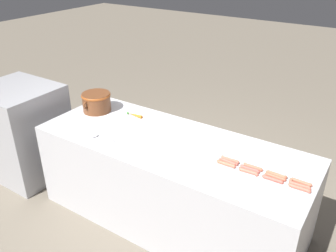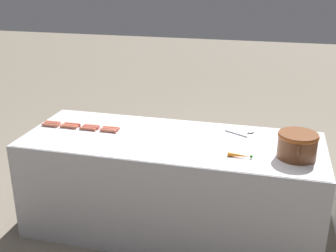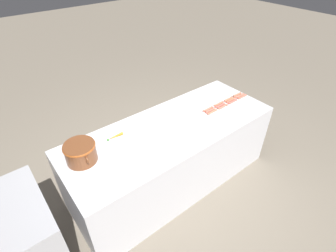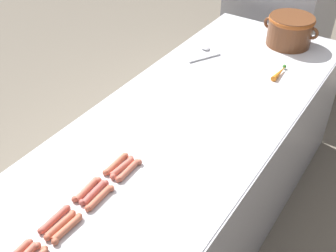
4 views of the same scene
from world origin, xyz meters
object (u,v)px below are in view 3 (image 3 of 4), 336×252
(hot_dog_7, at_px, (210,110))
(carrot, at_px, (115,137))
(hot_dog_1, at_px, (233,102))
(hot_dog_4, at_px, (240,96))
(hot_dog_5, at_px, (231,100))
(hot_dog_0, at_px, (242,97))
(bean_pot, at_px, (80,152))
(hot_dog_11, at_px, (208,109))
(hot_dog_9, at_px, (229,99))
(hot_dog_2, at_px, (223,107))
(hot_dog_8, at_px, (237,95))
(hot_dog_10, at_px, (219,104))
(hot_dog_6, at_px, (220,105))
(hot_dog_3, at_px, (212,112))
(serving_spoon, at_px, (142,164))

(hot_dog_7, xyz_separation_m, carrot, (0.26, 1.11, 0.00))
(hot_dog_1, bearing_deg, hot_dog_4, -79.67)
(hot_dog_5, distance_m, carrot, 1.50)
(hot_dog_0, height_order, hot_dog_1, same)
(hot_dog_7, xyz_separation_m, bean_pot, (0.16, 1.51, 0.09))
(hot_dog_0, relative_size, bean_pot, 0.43)
(hot_dog_11, xyz_separation_m, bean_pot, (0.12, 1.50, 0.09))
(hot_dog_9, bearing_deg, hot_dog_2, 111.29)
(hot_dog_8, xyz_separation_m, hot_dog_11, (-0.00, 0.54, 0.00))
(hot_dog_2, xyz_separation_m, hot_dog_10, (0.07, -0.01, 0.00))
(hot_dog_1, height_order, hot_dog_2, same)
(hot_dog_11, bearing_deg, hot_dog_5, -94.81)
(hot_dog_5, bearing_deg, hot_dog_8, -79.24)
(hot_dog_2, distance_m, hot_dog_8, 0.36)
(hot_dog_1, xyz_separation_m, hot_dog_2, (-0.00, 0.18, 0.00))
(bean_pot, bearing_deg, hot_dog_10, -94.20)
(hot_dog_6, height_order, hot_dog_11, same)
(hot_dog_4, height_order, bean_pot, bean_pot)
(hot_dog_4, relative_size, hot_dog_10, 1.00)
(hot_dog_3, bearing_deg, hot_dog_11, -0.42)
(hot_dog_2, height_order, carrot, carrot)
(hot_dog_8, bearing_deg, hot_dog_9, 90.33)
(hot_dog_2, distance_m, hot_dog_3, 0.18)
(hot_dog_10, height_order, bean_pot, bean_pot)
(hot_dog_1, relative_size, serving_spoon, 0.61)
(hot_dog_9, distance_m, bean_pot, 1.87)
(hot_dog_5, height_order, bean_pot, bean_pot)
(hot_dog_8, bearing_deg, hot_dog_3, 97.57)
(hot_dog_1, bearing_deg, bean_pot, 84.07)
(hot_dog_7, bearing_deg, carrot, 76.84)
(hot_dog_7, bearing_deg, hot_dog_2, -101.77)
(hot_dog_6, bearing_deg, hot_dog_10, -15.10)
(carrot, bearing_deg, hot_dog_7, -103.16)
(hot_dog_1, distance_m, hot_dog_6, 0.19)
(hot_dog_4, relative_size, hot_dog_7, 1.00)
(hot_dog_5, bearing_deg, carrot, 80.14)
(hot_dog_8, distance_m, serving_spoon, 1.67)
(hot_dog_3, distance_m, serving_spoon, 1.13)
(hot_dog_5, xyz_separation_m, serving_spoon, (-0.23, 1.48, -0.01))
(hot_dog_10, bearing_deg, hot_dog_8, -89.91)
(hot_dog_1, bearing_deg, hot_dog_6, 79.77)
(serving_spoon, distance_m, carrot, 0.49)
(hot_dog_2, relative_size, hot_dog_5, 1.00)
(bean_pot, distance_m, carrot, 0.42)
(hot_dog_4, bearing_deg, hot_dog_5, 88.44)
(hot_dog_6, distance_m, hot_dog_7, 0.17)
(hot_dog_7, xyz_separation_m, hot_dog_11, (0.03, 0.00, 0.00))
(hot_dog_8, xyz_separation_m, hot_dog_10, (-0.00, 0.35, 0.00))
(hot_dog_0, distance_m, hot_dog_5, 0.18)
(hot_dog_2, bearing_deg, hot_dog_8, -78.46)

